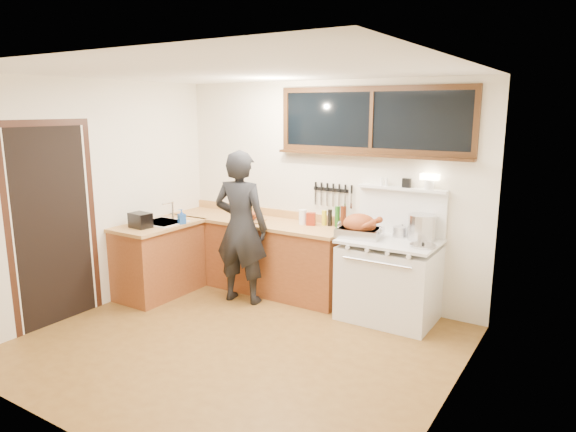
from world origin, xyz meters
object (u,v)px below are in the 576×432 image
Objects in this scene: man at (241,227)px; cutting_board at (250,217)px; roast_turkey at (360,227)px; vintage_stove at (389,278)px.

cutting_board is at bearing 108.32° from man.
roast_turkey is at bearing 14.96° from man.
vintage_stove reaches higher than cutting_board.
man is at bearing -71.68° from cutting_board.
man is 0.37m from cutting_board.
vintage_stove is at bearing 11.84° from roast_turkey.
roast_turkey is (1.47, 0.02, 0.05)m from cutting_board.
cutting_board is at bearing -179.31° from roast_turkey.
man reaches higher than cutting_board.
vintage_stove is at bearing 14.35° from man.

